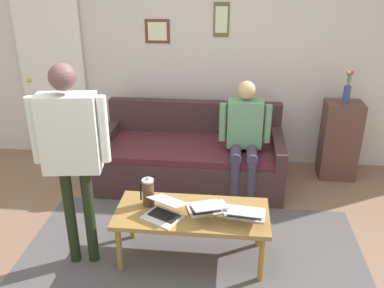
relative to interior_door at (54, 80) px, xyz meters
The scene contains 14 objects.
ground_plane 2.99m from the interior_door, 131.33° to the left, with size 7.68×7.68×0.00m, color #80614F.
area_rug 3.06m from the interior_door, 133.20° to the left, with size 3.04×1.95×0.01m, color #514D4F.
back_wall 1.89m from the interior_door, behind, with size 7.04×0.11×2.70m.
interior_door is the anchor object (origin of this frame).
couch 2.05m from the interior_door, 161.69° to the left, with size 2.07×0.95×0.88m.
coffee_table 2.87m from the interior_door, 134.60° to the left, with size 1.30×0.58×0.47m.
laptop_left 2.77m from the interior_door, 130.09° to the left, with size 0.41×0.42×0.16m.
laptop_center 3.20m from the interior_door, 139.78° to the left, with size 0.37×0.35×0.13m.
laptop_right 2.94m from the interior_door, 136.36° to the left, with size 0.40×0.45×0.15m.
french_press 2.53m from the interior_door, 129.49° to the left, with size 0.12×0.10×0.28m.
side_shelf 3.60m from the interior_door, behind, with size 0.42×0.32×0.94m.
flower_vase 3.56m from the interior_door, behind, with size 0.09×0.10×0.38m.
person_standing 2.37m from the interior_door, 116.02° to the left, with size 0.61×0.25×1.75m.
person_seated 2.57m from the interior_door, 161.03° to the left, with size 0.55×0.51×1.28m.
Camera 1 is at (-0.42, 2.87, 2.43)m, focal length 39.18 mm.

